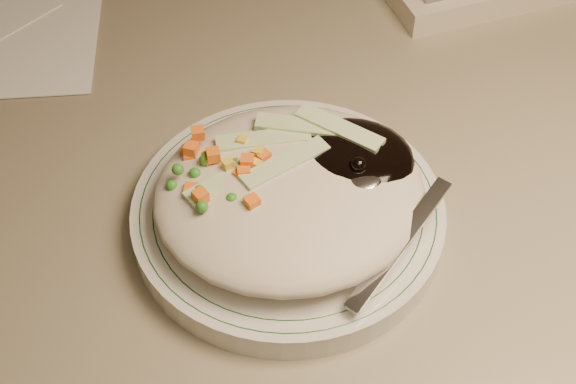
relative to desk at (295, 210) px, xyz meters
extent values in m
cube|color=#7F745C|center=(0.00, 0.00, 0.18)|extent=(1.40, 0.70, 0.04)
cylinder|color=silver|center=(-0.05, -0.18, 0.21)|extent=(0.23, 0.23, 0.02)
torus|color=#144723|center=(-0.05, -0.18, 0.22)|extent=(0.22, 0.22, 0.00)
torus|color=#144723|center=(-0.05, -0.18, 0.22)|extent=(0.20, 0.20, 0.00)
ellipsoid|color=beige|center=(-0.05, -0.18, 0.24)|extent=(0.19, 0.18, 0.04)
ellipsoid|color=black|center=(0.00, -0.17, 0.25)|extent=(0.10, 0.09, 0.03)
ellipsoid|color=orange|center=(-0.09, -0.16, 0.24)|extent=(0.08, 0.08, 0.02)
sphere|color=black|center=(-0.03, -0.17, 0.25)|extent=(0.01, 0.01, 0.01)
sphere|color=black|center=(-0.01, -0.16, 0.25)|extent=(0.01, 0.01, 0.01)
sphere|color=black|center=(0.02, -0.17, 0.26)|extent=(0.01, 0.01, 0.01)
sphere|color=black|center=(0.01, -0.16, 0.25)|extent=(0.01, 0.01, 0.01)
sphere|color=black|center=(0.00, -0.18, 0.26)|extent=(0.01, 0.01, 0.01)
sphere|color=black|center=(-0.01, -0.17, 0.25)|extent=(0.01, 0.01, 0.01)
sphere|color=black|center=(0.00, -0.16, 0.25)|extent=(0.01, 0.01, 0.01)
cube|color=orange|center=(-0.10, -0.15, 0.26)|extent=(0.01, 0.01, 0.01)
cube|color=orange|center=(-0.08, -0.18, 0.25)|extent=(0.01, 0.01, 0.01)
cube|color=orange|center=(-0.11, -0.14, 0.26)|extent=(0.01, 0.01, 0.01)
cube|color=orange|center=(-0.07, -0.17, 0.26)|extent=(0.01, 0.01, 0.01)
cube|color=orange|center=(-0.08, -0.17, 0.26)|extent=(0.01, 0.01, 0.01)
cube|color=orange|center=(-0.11, -0.14, 0.25)|extent=(0.01, 0.01, 0.01)
cube|color=orange|center=(-0.10, -0.15, 0.26)|extent=(0.01, 0.01, 0.01)
cube|color=orange|center=(-0.08, -0.17, 0.26)|extent=(0.01, 0.01, 0.01)
cube|color=orange|center=(-0.06, -0.16, 0.26)|extent=(0.01, 0.01, 0.01)
cube|color=orange|center=(-0.10, -0.13, 0.26)|extent=(0.01, 0.01, 0.01)
cube|color=orange|center=(-0.11, -0.19, 0.26)|extent=(0.01, 0.01, 0.01)
cube|color=orange|center=(-0.08, -0.20, 0.26)|extent=(0.01, 0.01, 0.01)
cube|color=orange|center=(-0.12, -0.17, 0.25)|extent=(0.01, 0.01, 0.01)
cube|color=orange|center=(-0.11, -0.14, 0.25)|extent=(0.01, 0.01, 0.01)
sphere|color=#388C28|center=(-0.08, -0.16, 0.25)|extent=(0.01, 0.01, 0.01)
sphere|color=#388C28|center=(-0.11, -0.20, 0.26)|extent=(0.01, 0.01, 0.01)
sphere|color=#388C28|center=(-0.11, -0.16, 0.26)|extent=(0.01, 0.01, 0.01)
sphere|color=#388C28|center=(-0.12, -0.16, 0.26)|extent=(0.01, 0.01, 0.01)
sphere|color=#388C28|center=(-0.08, -0.16, 0.25)|extent=(0.01, 0.01, 0.01)
sphere|color=#388C28|center=(-0.08, -0.19, 0.25)|extent=(0.01, 0.01, 0.01)
sphere|color=#388C28|center=(-0.09, -0.17, 0.25)|extent=(0.01, 0.01, 0.01)
sphere|color=#388C28|center=(-0.10, -0.18, 0.25)|extent=(0.01, 0.01, 0.01)
sphere|color=#388C28|center=(-0.13, -0.17, 0.25)|extent=(0.01, 0.01, 0.01)
sphere|color=#388C28|center=(-0.10, -0.15, 0.26)|extent=(0.01, 0.01, 0.01)
sphere|color=#388C28|center=(-0.10, -0.15, 0.26)|extent=(0.01, 0.01, 0.01)
sphere|color=#388C28|center=(-0.11, -0.18, 0.25)|extent=(0.01, 0.01, 0.01)
sphere|color=#388C28|center=(-0.09, -0.19, 0.26)|extent=(0.01, 0.01, 0.01)
sphere|color=#388C28|center=(-0.06, -0.14, 0.25)|extent=(0.01, 0.01, 0.01)
cube|color=yellow|center=(-0.08, -0.16, 0.25)|extent=(0.01, 0.01, 0.01)
cube|color=yellow|center=(-0.07, -0.17, 0.26)|extent=(0.01, 0.01, 0.01)
cube|color=yellow|center=(-0.09, -0.15, 0.25)|extent=(0.01, 0.01, 0.01)
cube|color=yellow|center=(-0.09, -0.16, 0.26)|extent=(0.01, 0.01, 0.01)
cube|color=yellow|center=(-0.09, -0.17, 0.25)|extent=(0.01, 0.01, 0.01)
cube|color=yellow|center=(-0.07, -0.16, 0.26)|extent=(0.01, 0.01, 0.01)
cube|color=yellow|center=(-0.07, -0.14, 0.26)|extent=(0.01, 0.01, 0.01)
cube|color=yellow|center=(-0.08, -0.17, 0.25)|extent=(0.01, 0.01, 0.01)
cube|color=#B2D18C|center=(-0.06, -0.14, 0.26)|extent=(0.07, 0.02, 0.00)
cube|color=#B2D18C|center=(-0.03, -0.14, 0.26)|extent=(0.07, 0.04, 0.00)
cube|color=#B2D18C|center=(-0.09, -0.17, 0.26)|extent=(0.07, 0.04, 0.00)
cube|color=#B2D18C|center=(0.00, -0.15, 0.26)|extent=(0.06, 0.06, 0.00)
cube|color=#B2D18C|center=(-0.04, -0.19, 0.25)|extent=(0.07, 0.03, 0.00)
cube|color=#B2D18C|center=(-0.05, -0.17, 0.26)|extent=(0.07, 0.04, 0.00)
ellipsoid|color=silver|center=(0.00, -0.19, 0.25)|extent=(0.06, 0.06, 0.01)
cube|color=silver|center=(0.01, -0.24, 0.24)|extent=(0.09, 0.08, 0.03)
camera|label=1|loc=(-0.13, -0.54, 0.66)|focal=50.00mm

